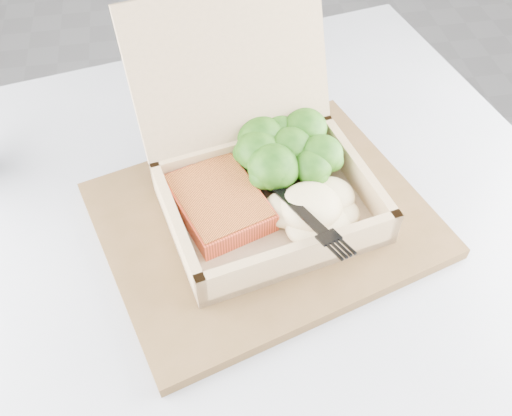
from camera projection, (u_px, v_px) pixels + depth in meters
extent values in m
plane|color=gray|center=(174.00, 318.00, 1.37)|extent=(4.00, 4.00, 0.00)
cylinder|color=black|center=(249.00, 398.00, 0.89)|extent=(0.08, 0.08, 0.70)
cube|color=#A1A2AA|center=(246.00, 265.00, 0.61)|extent=(0.93, 0.93, 0.03)
cube|color=brown|center=(264.00, 220.00, 0.63)|extent=(0.41, 0.36, 0.01)
cube|color=#9F835F|center=(270.00, 212.00, 0.62)|extent=(0.25, 0.21, 0.01)
cube|color=tan|center=(177.00, 230.00, 0.58)|extent=(0.04, 0.17, 0.04)
cube|color=tan|center=(356.00, 176.00, 0.63)|extent=(0.04, 0.17, 0.04)
cube|color=tan|center=(301.00, 258.00, 0.56)|extent=(0.21, 0.05, 0.04)
cube|color=tan|center=(244.00, 154.00, 0.65)|extent=(0.21, 0.05, 0.04)
cube|color=#9F835F|center=(231.00, 67.00, 0.60)|extent=(0.23, 0.11, 0.16)
cube|color=#EF4C2E|center=(219.00, 203.00, 0.60)|extent=(0.12, 0.13, 0.02)
ellipsoid|color=beige|center=(311.00, 207.00, 0.59)|extent=(0.11, 0.09, 0.04)
cube|color=black|center=(273.00, 175.00, 0.60)|extent=(0.04, 0.10, 0.03)
cube|color=black|center=(309.00, 223.00, 0.56)|extent=(0.03, 0.05, 0.01)
cube|color=silver|center=(211.00, 116.00, 0.75)|extent=(0.09, 0.15, 0.00)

